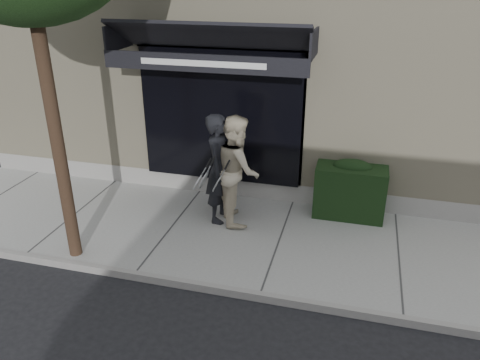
# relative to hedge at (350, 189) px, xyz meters

# --- Properties ---
(ground) EXTENTS (80.00, 80.00, 0.00)m
(ground) POSITION_rel_hedge_xyz_m (-1.10, -1.25, -0.66)
(ground) COLOR black
(ground) RESTS_ON ground
(sidewalk) EXTENTS (20.00, 3.00, 0.12)m
(sidewalk) POSITION_rel_hedge_xyz_m (-1.10, -1.25, -0.60)
(sidewalk) COLOR gray
(sidewalk) RESTS_ON ground
(curb) EXTENTS (20.00, 0.10, 0.14)m
(curb) POSITION_rel_hedge_xyz_m (-1.10, -2.80, -0.59)
(curb) COLOR gray
(curb) RESTS_ON ground
(building_facade) EXTENTS (14.30, 8.04, 5.64)m
(building_facade) POSITION_rel_hedge_xyz_m (-1.11, 3.71, 2.08)
(building_facade) COLOR beige
(building_facade) RESTS_ON ground
(hedge) EXTENTS (1.30, 0.70, 1.14)m
(hedge) POSITION_rel_hedge_xyz_m (0.00, 0.00, 0.00)
(hedge) COLOR black
(hedge) RESTS_ON sidewalk
(pedestrian_front) EXTENTS (0.69, 0.91, 2.05)m
(pedestrian_front) POSITION_rel_hedge_xyz_m (-2.32, -0.78, 0.48)
(pedestrian_front) COLOR black
(pedestrian_front) RESTS_ON sidewalk
(pedestrian_back) EXTENTS (1.11, 1.22, 2.03)m
(pedestrian_back) POSITION_rel_hedge_xyz_m (-2.02, -0.71, 0.47)
(pedestrian_back) COLOR beige
(pedestrian_back) RESTS_ON sidewalk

